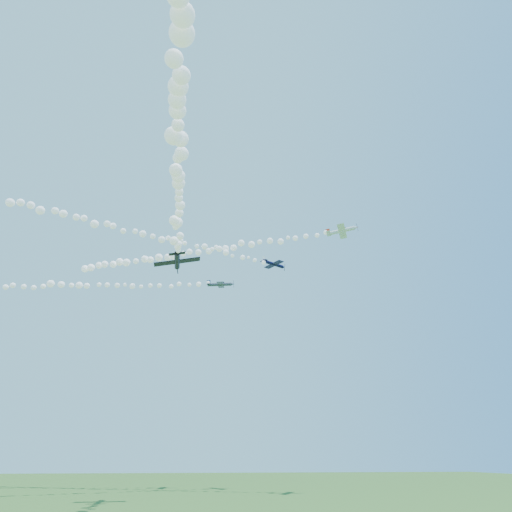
{
  "coord_description": "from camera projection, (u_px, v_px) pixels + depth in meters",
  "views": [
    {
      "loc": [
        -7.73,
        -90.91,
        6.2
      ],
      "look_at": [
        4.31,
        -4.31,
        47.56
      ],
      "focal_mm": 30.0,
      "sensor_mm": 36.0,
      "label": 1
    }
  ],
  "objects": [
    {
      "name": "plane_navy",
      "position": [
        274.0,
        264.0,
        109.94
      ],
      "size": [
        6.97,
        7.41,
        2.64
      ],
      "rotation": [
        0.11,
        0.07,
        0.38
      ],
      "color": "black"
    },
    {
      "name": "plane_grey",
      "position": [
        220.0,
        284.0,
        110.47
      ],
      "size": [
        7.27,
        7.57,
        1.98
      ],
      "rotation": [
        0.17,
        -0.04,
        -0.13
      ],
      "color": "#384051"
    },
    {
      "name": "smoke_trail_white",
      "position": [
        195.0,
        252.0,
        107.67
      ],
      "size": [
        62.75,
        30.24,
        3.12
      ],
      "primitive_type": null,
      "color": "white"
    },
    {
      "name": "plane_white",
      "position": [
        342.0,
        231.0,
        98.3
      ],
      "size": [
        7.28,
        7.73,
        2.12
      ],
      "rotation": [
        0.03,
        -0.1,
        -0.43
      ],
      "color": "silver"
    },
    {
      "name": "plane_black",
      "position": [
        177.0,
        261.0,
        77.74
      ],
      "size": [
        8.22,
        8.09,
        2.35
      ],
      "rotation": [
        -0.22,
        -0.04,
        1.6
      ],
      "color": "black"
    },
    {
      "name": "smoke_trail_navy",
      "position": [
        110.0,
        226.0,
        91.45
      ],
      "size": [
        72.71,
        30.55,
        2.8
      ],
      "primitive_type": null,
      "color": "white"
    },
    {
      "name": "smoke_trail_black",
      "position": [
        177.0,
        138.0,
        47.5
      ],
      "size": [
        4.64,
        62.8,
        3.2
      ],
      "primitive_type": null,
      "color": "white"
    },
    {
      "name": "smoke_trail_grey",
      "position": [
        60.0,
        286.0,
        110.09
      ],
      "size": [
        77.5,
        12.63,
        3.24
      ],
      "primitive_type": null,
      "color": "white"
    },
    {
      "name": "ground",
      "position": [
        230.0,
        495.0,
        79.71
      ],
      "size": [
        260.0,
        260.0,
        0.0
      ],
      "primitive_type": "plane",
      "color": "#284B1C",
      "rests_on": "ground"
    }
  ]
}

